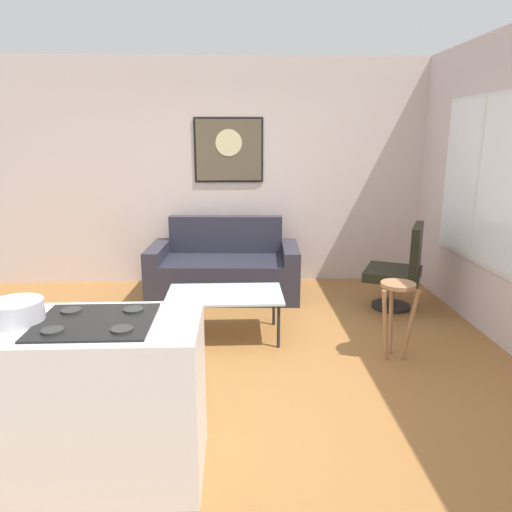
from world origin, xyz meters
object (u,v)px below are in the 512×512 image
Objects in this scene: armchair at (401,268)px; couch at (224,270)px; bar_stool at (397,302)px; wall_painting at (229,150)px; coffee_table at (225,296)px; mixing_bowl at (16,312)px.

couch is at bearing 163.21° from armchair.
bar_stool is (-0.44, -1.18, 0.04)m from armchair.
couch is 2.02m from armchair.
bar_stool is at bearing -49.85° from couch.
couch is at bearing -96.33° from wall_painting.
coffee_table is 1.13× the size of armchair.
mixing_bowl is (-1.04, -1.87, 0.56)m from coffee_table.
wall_painting reaches higher than couch.
wall_painting is at bearing 148.34° from armchair.
couch is at bearing 91.43° from coffee_table.
mixing_bowl is at bearing -139.04° from armchair.
couch is 1.88× the size of armchair.
couch is 2.68× the size of bar_stool.
mixing_bowl is 3.92m from wall_painting.
armchair reaches higher than coffee_table.
bar_stool is 2.98m from wall_painting.
armchair is at bearing 69.66° from bar_stool.
coffee_table is at bearing -90.99° from wall_painting.
wall_painting is (0.03, 1.83, 1.29)m from coffee_table.
wall_painting is at bearing 121.43° from bar_stool.
wall_painting reaches higher than armchair.
coffee_table is 2.21m from mixing_bowl.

